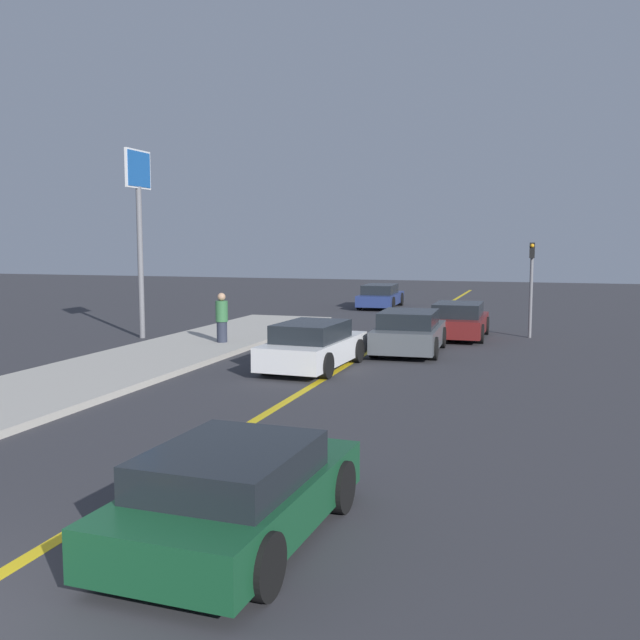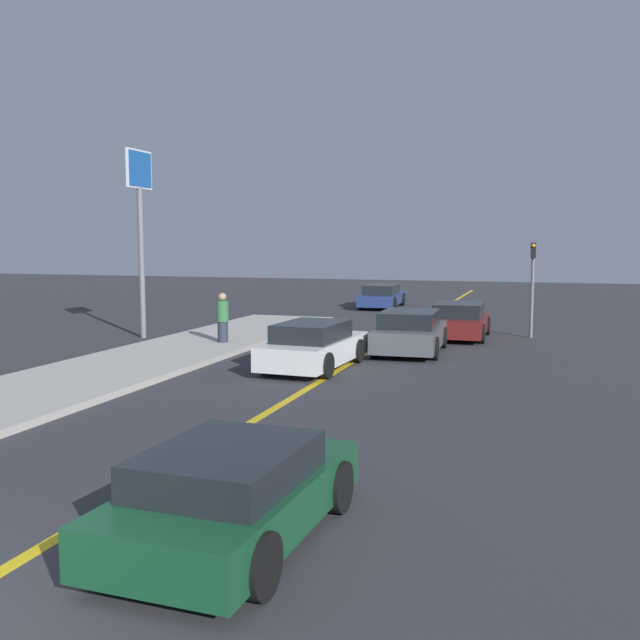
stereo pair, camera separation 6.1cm
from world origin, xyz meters
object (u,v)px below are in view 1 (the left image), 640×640
(pedestrian_mid_group, at_px, (222,318))
(roadside_sign, at_px, (139,203))
(traffic_light, at_px, (531,279))
(car_far_distant, at_px, (409,332))
(car_parked_left_lot, at_px, (458,321))
(car_ahead_center, at_px, (313,346))
(car_oncoming_far, at_px, (381,296))
(car_near_right_lane, at_px, (236,493))

(pedestrian_mid_group, bearing_deg, roadside_sign, 162.88)
(pedestrian_mid_group, xyz_separation_m, traffic_light, (9.61, 5.44, 1.18))
(pedestrian_mid_group, height_order, roadside_sign, roadside_sign)
(car_far_distant, distance_m, car_parked_left_lot, 4.09)
(car_ahead_center, distance_m, pedestrian_mid_group, 5.10)
(pedestrian_mid_group, height_order, traffic_light, traffic_light)
(traffic_light, bearing_deg, car_oncoming_far, 127.86)
(car_far_distant, bearing_deg, car_near_right_lane, -89.76)
(car_far_distant, height_order, pedestrian_mid_group, pedestrian_mid_group)
(car_near_right_lane, relative_size, pedestrian_mid_group, 2.38)
(car_parked_left_lot, distance_m, roadside_sign, 12.16)
(car_near_right_lane, distance_m, car_far_distant, 14.60)
(traffic_light, bearing_deg, car_ahead_center, -123.13)
(car_far_distant, xyz_separation_m, car_oncoming_far, (-4.33, 14.87, -0.04))
(pedestrian_mid_group, bearing_deg, car_ahead_center, -35.36)
(car_parked_left_lot, bearing_deg, roadside_sign, -163.07)
(car_far_distant, distance_m, traffic_light, 6.12)
(car_oncoming_far, bearing_deg, roadside_sign, -113.76)
(car_near_right_lane, distance_m, pedestrian_mid_group, 15.54)
(car_ahead_center, xyz_separation_m, car_parked_left_lot, (3.02, 7.54, -0.00))
(car_near_right_lane, bearing_deg, car_oncoming_far, 101.74)
(car_parked_left_lot, bearing_deg, car_near_right_lane, -91.63)
(car_oncoming_far, bearing_deg, car_ahead_center, -85.52)
(car_parked_left_lot, bearing_deg, car_far_distant, -105.48)
(car_parked_left_lot, xyz_separation_m, traffic_light, (2.45, 0.84, 1.52))
(car_ahead_center, distance_m, traffic_light, 10.12)
(car_parked_left_lot, xyz_separation_m, car_oncoming_far, (-5.38, 10.91, -0.02))
(car_near_right_lane, xyz_separation_m, traffic_light, (2.76, 19.37, 1.57))
(traffic_light, relative_size, roadside_sign, 0.51)
(car_near_right_lane, xyz_separation_m, car_oncoming_far, (-5.07, 29.45, 0.04))
(car_parked_left_lot, bearing_deg, pedestrian_mid_group, -147.98)
(car_near_right_lane, distance_m, traffic_light, 19.63)
(car_ahead_center, relative_size, car_far_distant, 1.04)
(traffic_light, bearing_deg, car_far_distant, -126.11)
(car_near_right_lane, bearing_deg, car_ahead_center, 105.81)
(car_far_distant, relative_size, roadside_sign, 0.62)
(car_far_distant, xyz_separation_m, car_parked_left_lot, (1.04, 3.96, -0.02))
(car_far_distant, relative_size, car_parked_left_lot, 1.03)
(roadside_sign, bearing_deg, car_near_right_lane, -54.97)
(car_ahead_center, xyz_separation_m, pedestrian_mid_group, (-4.15, 2.94, 0.33))
(car_near_right_lane, xyz_separation_m, pedestrian_mid_group, (-6.86, 13.94, 0.39))
(car_oncoming_far, bearing_deg, car_parked_left_lot, -66.58)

